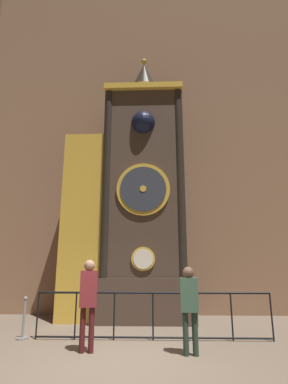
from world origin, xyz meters
name	(u,v)px	position (x,y,z in m)	size (l,w,h in m)	color
ground_plane	(115,363)	(0.00, 0.00, 0.00)	(28.00, 28.00, 0.00)	brown
cathedral_back_wall	(134,112)	(-0.09, 5.30, 7.73)	(24.00, 0.32, 15.48)	#846047
clock_tower	(131,201)	(-0.08, 3.99, 3.76)	(4.16, 1.84, 9.25)	#423328
railing_fence	(153,313)	(0.65, 1.62, 0.59)	(5.45, 0.05, 1.05)	black
visitor_near	(88,295)	(-0.65, 0.57, 1.07)	(0.37, 0.27, 1.77)	#461518
visitor_far	(189,301)	(1.38, 0.45, 0.98)	(0.35, 0.24, 1.63)	#213427
stanchion_post	(23,325)	(-2.38, 1.63, 0.30)	(0.28, 0.28, 0.94)	gray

